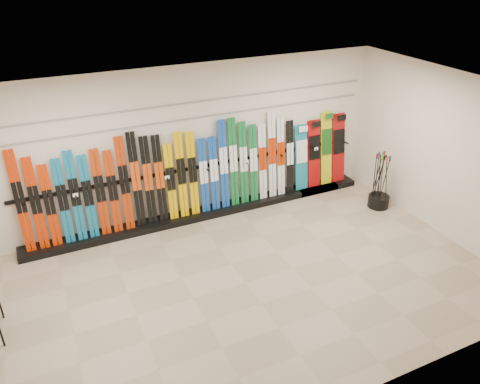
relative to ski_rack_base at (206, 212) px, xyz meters
name	(u,v)px	position (x,y,z in m)	size (l,w,h in m)	color
floor	(245,283)	(-0.22, -2.28, -0.06)	(8.00, 8.00, 0.00)	gray
back_wall	(189,144)	(-0.22, 0.22, 1.44)	(8.00, 8.00, 0.00)	beige
right_wall	(447,156)	(3.78, -2.28, 1.44)	(5.00, 5.00, 0.00)	beige
ceiling	(247,102)	(-0.22, -2.28, 2.94)	(8.00, 8.00, 0.00)	silver
ski_rack_base	(206,212)	(0.00, 0.00, 0.00)	(8.00, 0.40, 0.12)	black
skis	(171,178)	(-0.67, 0.04, 0.89)	(5.37, 0.21, 1.83)	#C22500
snowboards	(321,152)	(2.72, 0.08, 0.81)	(1.27, 0.25, 1.60)	#14728C
pole_bin	(378,201)	(3.38, -1.19, 0.07)	(0.43, 0.43, 0.25)	black
ski_poles	(379,181)	(3.32, -1.18, 0.55)	(0.26, 0.33, 1.18)	black
slatwall_rail_0	(188,119)	(-0.22, 0.20, 1.94)	(7.60, 0.02, 0.03)	gray
slatwall_rail_1	(187,103)	(-0.22, 0.20, 2.24)	(7.60, 0.02, 0.03)	gray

